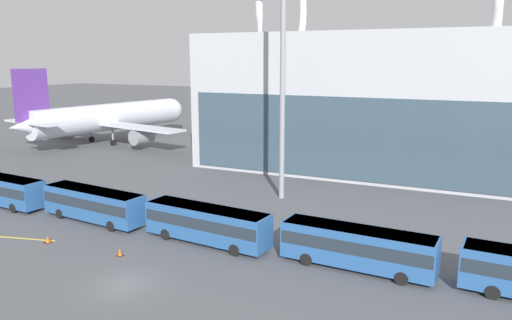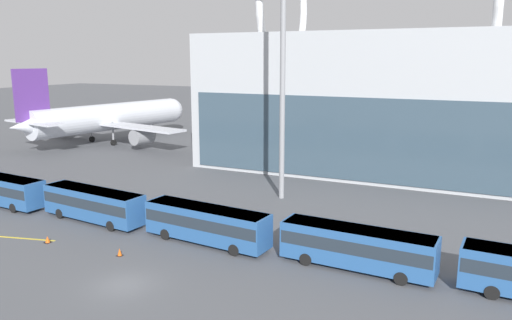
{
  "view_description": "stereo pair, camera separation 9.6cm",
  "coord_description": "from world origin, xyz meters",
  "px_view_note": "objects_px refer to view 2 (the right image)",
  "views": [
    {
      "loc": [
        22.69,
        -25.96,
        15.92
      ],
      "look_at": [
        -2.2,
        26.72,
        4.0
      ],
      "focal_mm": 35.0,
      "sensor_mm": 36.0,
      "label": 1
    },
    {
      "loc": [
        22.77,
        -25.91,
        15.92
      ],
      "look_at": [
        -2.2,
        26.72,
        4.0
      ],
      "focal_mm": 35.0,
      "sensor_mm": 36.0,
      "label": 2
    }
  ],
  "objects_px": {
    "shuttle_bus_2": "(93,203)",
    "floodlight_mast": "(283,13)",
    "traffic_cone_0": "(120,252)",
    "airliner_at_gate_near": "(105,118)",
    "shuttle_bus_1": "(1,188)",
    "airliner_at_gate_far": "(443,132)",
    "traffic_cone_1": "(48,239)",
    "shuttle_bus_3": "(206,222)",
    "shuttle_bus_4": "(357,245)"
  },
  "relations": [
    {
      "from": "shuttle_bus_1",
      "to": "shuttle_bus_2",
      "type": "relative_size",
      "value": 1.0
    },
    {
      "from": "shuttle_bus_2",
      "to": "traffic_cone_1",
      "type": "xyz_separation_m",
      "value": [
        0.5,
        -6.3,
        -1.62
      ]
    },
    {
      "from": "shuttle_bus_4",
      "to": "traffic_cone_0",
      "type": "relative_size",
      "value": 18.32
    },
    {
      "from": "airliner_at_gate_near",
      "to": "shuttle_bus_4",
      "type": "distance_m",
      "value": 68.57
    },
    {
      "from": "shuttle_bus_2",
      "to": "shuttle_bus_3",
      "type": "bearing_deg",
      "value": 4.36
    },
    {
      "from": "airliner_at_gate_far",
      "to": "shuttle_bus_1",
      "type": "relative_size",
      "value": 2.96
    },
    {
      "from": "shuttle_bus_2",
      "to": "shuttle_bus_4",
      "type": "height_order",
      "value": "same"
    },
    {
      "from": "airliner_at_gate_far",
      "to": "airliner_at_gate_near",
      "type": "bearing_deg",
      "value": 97.14
    },
    {
      "from": "airliner_at_gate_near",
      "to": "traffic_cone_1",
      "type": "height_order",
      "value": "airliner_at_gate_near"
    },
    {
      "from": "shuttle_bus_3",
      "to": "shuttle_bus_4",
      "type": "distance_m",
      "value": 13.22
    },
    {
      "from": "shuttle_bus_1",
      "to": "floodlight_mast",
      "type": "xyz_separation_m",
      "value": [
        26.81,
        15.83,
        18.84
      ]
    },
    {
      "from": "shuttle_bus_1",
      "to": "shuttle_bus_4",
      "type": "height_order",
      "value": "same"
    },
    {
      "from": "shuttle_bus_2",
      "to": "floodlight_mast",
      "type": "height_order",
      "value": "floodlight_mast"
    },
    {
      "from": "traffic_cone_1",
      "to": "airliner_at_gate_near",
      "type": "bearing_deg",
      "value": 126.44
    },
    {
      "from": "shuttle_bus_1",
      "to": "floodlight_mast",
      "type": "distance_m",
      "value": 36.39
    },
    {
      "from": "airliner_at_gate_far",
      "to": "shuttle_bus_3",
      "type": "bearing_deg",
      "value": 161.11
    },
    {
      "from": "airliner_at_gate_near",
      "to": "traffic_cone_0",
      "type": "height_order",
      "value": "airliner_at_gate_near"
    },
    {
      "from": "shuttle_bus_2",
      "to": "traffic_cone_1",
      "type": "relative_size",
      "value": 20.06
    },
    {
      "from": "shuttle_bus_1",
      "to": "airliner_at_gate_far",
      "type": "bearing_deg",
      "value": 50.89
    },
    {
      "from": "traffic_cone_0",
      "to": "airliner_at_gate_near",
      "type": "bearing_deg",
      "value": 132.8
    },
    {
      "from": "shuttle_bus_2",
      "to": "traffic_cone_0",
      "type": "relative_size",
      "value": 18.46
    },
    {
      "from": "shuttle_bus_2",
      "to": "traffic_cone_0",
      "type": "distance_m",
      "value": 10.27
    },
    {
      "from": "shuttle_bus_1",
      "to": "shuttle_bus_2",
      "type": "height_order",
      "value": "same"
    },
    {
      "from": "airliner_at_gate_far",
      "to": "shuttle_bus_4",
      "type": "xyz_separation_m",
      "value": [
        -1.98,
        -44.53,
        -3.0
      ]
    },
    {
      "from": "traffic_cone_0",
      "to": "shuttle_bus_2",
      "type": "bearing_deg",
      "value": 144.23
    },
    {
      "from": "shuttle_bus_4",
      "to": "floodlight_mast",
      "type": "relative_size",
      "value": 0.37
    },
    {
      "from": "airliner_at_gate_near",
      "to": "shuttle_bus_3",
      "type": "distance_m",
      "value": 58.01
    },
    {
      "from": "shuttle_bus_2",
      "to": "floodlight_mast",
      "type": "distance_m",
      "value": 28.09
    },
    {
      "from": "shuttle_bus_4",
      "to": "traffic_cone_1",
      "type": "bearing_deg",
      "value": -163.94
    },
    {
      "from": "shuttle_bus_4",
      "to": "traffic_cone_0",
      "type": "height_order",
      "value": "shuttle_bus_4"
    },
    {
      "from": "shuttle_bus_4",
      "to": "floodlight_mast",
      "type": "distance_m",
      "value": 27.83
    },
    {
      "from": "airliner_at_gate_far",
      "to": "shuttle_bus_1",
      "type": "xyz_separation_m",
      "value": [
        -41.62,
        -44.4,
        -3.0
      ]
    },
    {
      "from": "shuttle_bus_2",
      "to": "floodlight_mast",
      "type": "xyz_separation_m",
      "value": [
        13.59,
        15.78,
        18.84
      ]
    },
    {
      "from": "shuttle_bus_3",
      "to": "traffic_cone_1",
      "type": "xyz_separation_m",
      "value": [
        -12.72,
        -5.93,
        -1.62
      ]
    },
    {
      "from": "airliner_at_gate_near",
      "to": "shuttle_bus_1",
      "type": "distance_m",
      "value": 41.09
    },
    {
      "from": "airliner_at_gate_far",
      "to": "traffic_cone_1",
      "type": "distance_m",
      "value": 58.01
    },
    {
      "from": "traffic_cone_0",
      "to": "traffic_cone_1",
      "type": "height_order",
      "value": "traffic_cone_0"
    },
    {
      "from": "shuttle_bus_2",
      "to": "floodlight_mast",
      "type": "bearing_deg",
      "value": 55.23
    },
    {
      "from": "airliner_at_gate_far",
      "to": "traffic_cone_1",
      "type": "bearing_deg",
      "value": 151.02
    },
    {
      "from": "shuttle_bus_1",
      "to": "shuttle_bus_2",
      "type": "xyz_separation_m",
      "value": [
        13.21,
        0.05,
        0.0
      ]
    },
    {
      "from": "floodlight_mast",
      "to": "traffic_cone_1",
      "type": "xyz_separation_m",
      "value": [
        -13.09,
        -22.08,
        -20.46
      ]
    },
    {
      "from": "floodlight_mast",
      "to": "traffic_cone_0",
      "type": "bearing_deg",
      "value": -103.87
    },
    {
      "from": "traffic_cone_0",
      "to": "traffic_cone_1",
      "type": "bearing_deg",
      "value": -177.26
    },
    {
      "from": "airliner_at_gate_near",
      "to": "floodlight_mast",
      "type": "bearing_deg",
      "value": -103.73
    },
    {
      "from": "airliner_at_gate_near",
      "to": "airliner_at_gate_far",
      "type": "height_order",
      "value": "airliner_at_gate_far"
    },
    {
      "from": "airliner_at_gate_near",
      "to": "shuttle_bus_3",
      "type": "height_order",
      "value": "airliner_at_gate_near"
    },
    {
      "from": "floodlight_mast",
      "to": "traffic_cone_1",
      "type": "height_order",
      "value": "floodlight_mast"
    },
    {
      "from": "airliner_at_gate_far",
      "to": "traffic_cone_1",
      "type": "xyz_separation_m",
      "value": [
        -27.91,
        -50.65,
        -4.62
      ]
    },
    {
      "from": "airliner_at_gate_near",
      "to": "floodlight_mast",
      "type": "relative_size",
      "value": 1.28
    },
    {
      "from": "shuttle_bus_1",
      "to": "shuttle_bus_4",
      "type": "xyz_separation_m",
      "value": [
        39.64,
        -0.13,
        0.0
      ]
    }
  ]
}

